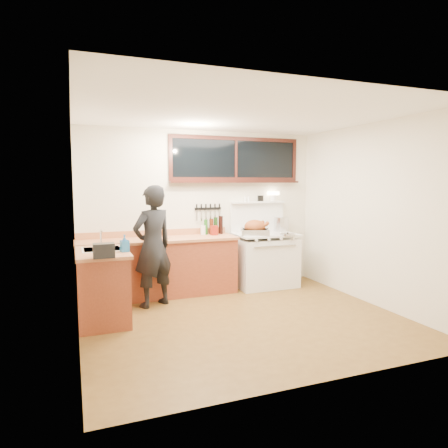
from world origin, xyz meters
name	(u,v)px	position (x,y,z in m)	size (l,w,h in m)	color
ground_plane	(244,320)	(0.00, 0.00, -0.01)	(4.00, 3.50, 0.02)	brown
room_shell	(244,191)	(0.00, 0.00, 1.65)	(4.10, 3.60, 2.65)	silver
counter_back	(159,267)	(-0.80, 1.45, 0.45)	(2.44, 0.64, 1.00)	maroon
counter_left	(102,285)	(-1.70, 0.62, 0.45)	(0.64, 1.09, 0.90)	maroon
sink_unit	(102,254)	(-1.68, 0.70, 0.85)	(0.50, 0.45, 0.37)	white
vintage_stove	(265,259)	(1.00, 1.41, 0.47)	(1.02, 0.74, 1.60)	white
back_window	(236,164)	(0.60, 1.72, 2.06)	(2.32, 0.13, 0.77)	black
left_doorway	(77,253)	(-1.99, -0.55, 1.09)	(0.02, 1.04, 2.17)	black
knife_strip	(208,209)	(0.10, 1.73, 1.31)	(0.46, 0.03, 0.28)	black
man	(153,246)	(-0.98, 0.98, 0.86)	(0.74, 0.64, 1.72)	black
soap_bottle	(125,243)	(-1.43, 0.43, 1.01)	(0.11, 0.12, 0.21)	#2268AC
toaster	(104,250)	(-1.70, 0.12, 0.98)	(0.24, 0.17, 0.17)	black
cutting_board	(156,236)	(-0.85, 1.37, 0.95)	(0.46, 0.40, 0.14)	#BC754A
roast_turkey	(255,229)	(0.75, 1.27, 1.00)	(0.53, 0.47, 0.25)	silver
stockpot	(282,224)	(1.43, 1.61, 1.02)	(0.34, 0.34, 0.25)	silver
saucepan	(258,228)	(1.01, 1.70, 0.97)	(0.23, 0.31, 0.13)	silver
pot_lid	(288,234)	(1.26, 1.10, 0.91)	(0.30, 0.30, 0.04)	silver
coffee_tin	(214,230)	(0.13, 1.51, 0.98)	(0.11, 0.09, 0.16)	maroon
pitcher	(203,230)	(-0.02, 1.63, 0.98)	(0.10, 0.10, 0.15)	white
bottle_cluster	(214,226)	(0.18, 1.63, 1.04)	(0.33, 0.07, 0.30)	black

